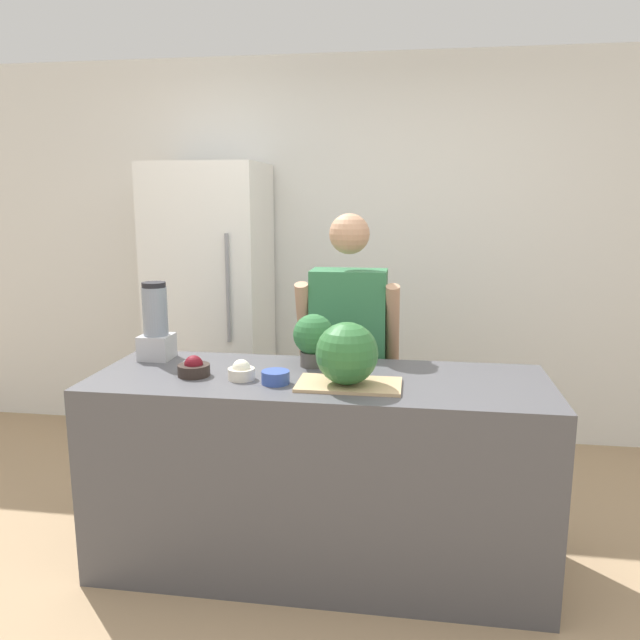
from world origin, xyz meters
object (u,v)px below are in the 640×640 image
object	(u,v)px
bowl_cherries	(194,368)
refrigerator	(212,309)
person	(348,362)
blender	(156,325)
bowl_small_blue	(276,377)
watermelon	(347,353)
bowl_cream	(241,371)
potted_plant	(314,338)

from	to	relation	value
bowl_cherries	refrigerator	bearing A→B (deg)	105.12
person	bowl_cherries	size ratio (longest dim) A/B	11.16
blender	bowl_small_blue	bearing A→B (deg)	-25.60
watermelon	bowl_small_blue	distance (m)	0.33
person	bowl_cream	distance (m)	0.76
refrigerator	bowl_cream	size ratio (longest dim) A/B	16.20
person	potted_plant	size ratio (longest dim) A/B	6.45
bowl_cream	blender	size ratio (longest dim) A/B	0.31
watermelon	bowl_cream	xyz separation A→B (m)	(-0.47, 0.04, -0.11)
bowl_cherries	blender	bearing A→B (deg)	137.43
blender	bowl_cream	bearing A→B (deg)	-29.00
blender	watermelon	bearing A→B (deg)	-18.42
watermelon	bowl_small_blue	bearing A→B (deg)	179.20
person	watermelon	bearing A→B (deg)	-84.54
bowl_cherries	bowl_small_blue	distance (m)	0.39
person	bowl_cream	bearing A→B (deg)	-122.16
person	bowl_small_blue	bearing A→B (deg)	-109.51
bowl_cherries	bowl_small_blue	bearing A→B (deg)	-8.96
watermelon	bowl_small_blue	world-z (taller)	watermelon
refrigerator	bowl_cherries	xyz separation A→B (m)	(0.37, -1.38, -0.01)
potted_plant	blender	bearing A→B (deg)	178.85
person	bowl_small_blue	distance (m)	0.73
watermelon	bowl_cream	size ratio (longest dim) A/B	2.25
bowl_cream	potted_plant	bearing A→B (deg)	43.73
person	blender	size ratio (longest dim) A/B	4.21
bowl_cherries	blender	xyz separation A→B (m)	(-0.28, 0.26, 0.13)
bowl_cream	bowl_small_blue	world-z (taller)	bowl_cream
refrigerator	watermelon	bearing A→B (deg)	-53.70
potted_plant	refrigerator	bearing A→B (deg)	127.46
refrigerator	blender	xyz separation A→B (m)	(0.09, -1.12, 0.12)
person	bowl_cream	world-z (taller)	person
person	bowl_small_blue	size ratio (longest dim) A/B	13.27
blender	potted_plant	bearing A→B (deg)	-1.15
bowl_cherries	bowl_cream	world-z (taller)	bowl_cherries
bowl_small_blue	watermelon	bearing A→B (deg)	-0.80
bowl_cherries	bowl_cream	bearing A→B (deg)	-5.47
potted_plant	watermelon	bearing A→B (deg)	-58.31
refrigerator	bowl_small_blue	size ratio (longest dim) A/B	15.71
refrigerator	bowl_cream	bearing A→B (deg)	-66.96
blender	bowl_cherries	bearing A→B (deg)	-42.57
bowl_cherries	bowl_cream	distance (m)	0.22
bowl_cream	bowl_small_blue	xyz separation A→B (m)	(0.16, -0.04, -0.01)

